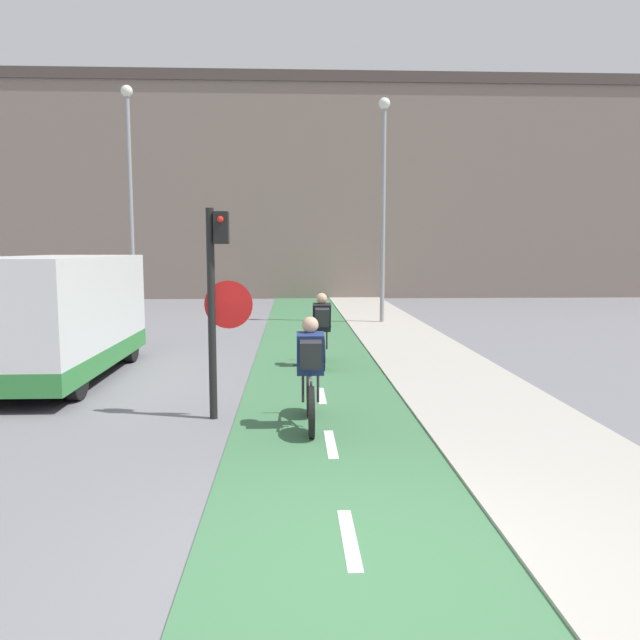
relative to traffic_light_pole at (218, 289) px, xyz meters
name	(u,v)px	position (x,y,z in m)	size (l,w,h in m)	color
ground_plane	(355,572)	(1.50, -4.29, -1.83)	(120.00, 120.00, 0.00)	slate
bike_lane	(355,571)	(1.50, -4.28, -1.82)	(2.55, 60.00, 0.02)	#3D7047
building_row_background	(301,191)	(1.50, 23.32, 3.40)	(60.00, 5.20, 10.45)	slate
traffic_light_pole	(218,289)	(0.00, 0.00, 0.00)	(0.67, 0.25, 2.95)	black
street_lamp_far	(130,182)	(-4.03, 11.44, 2.63)	(0.36, 0.36, 7.38)	gray
street_lamp_sidewalk	(383,188)	(3.89, 11.04, 2.43)	(0.36, 0.36, 7.00)	gray
cyclist_near	(310,375)	(1.27, -0.51, -1.12)	(0.46, 1.69, 1.50)	black
cyclist_far	(322,332)	(1.62, 3.80, -1.12)	(0.46, 1.69, 1.50)	black
van	(57,319)	(-3.28, 2.84, -0.72)	(1.99, 5.14, 2.25)	silver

